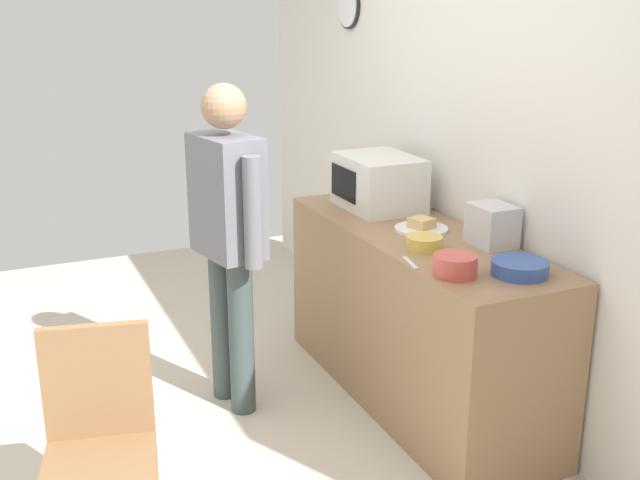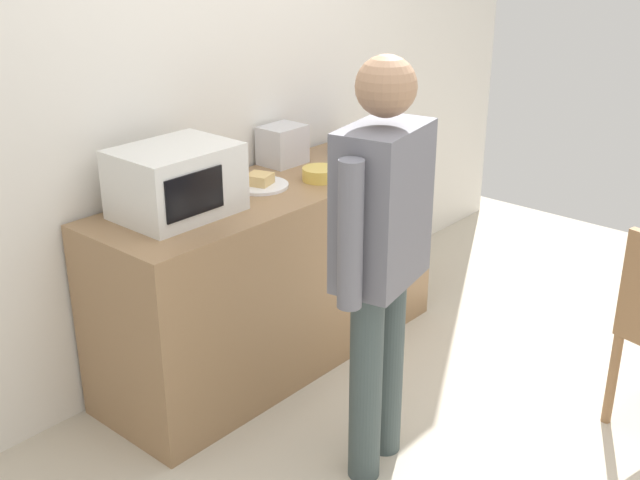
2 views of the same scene
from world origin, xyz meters
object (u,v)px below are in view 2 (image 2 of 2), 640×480
fork_utensil (369,179)px  person_standing (381,244)px  salad_bowl (320,174)px  mixing_bowl (353,147)px  sandwich_plate (260,183)px  microwave (176,181)px  toaster (282,145)px  cereal_bowl (380,157)px  spoon_utensil (170,193)px

fork_utensil → person_standing: person_standing is taller
salad_bowl → person_standing: 0.98m
mixing_bowl → person_standing: 1.44m
sandwich_plate → mixing_bowl: sandwich_plate is taller
microwave → person_standing: person_standing is taller
salad_bowl → mixing_bowl: size_ratio=0.71×
toaster → fork_utensil: toaster is taller
cereal_bowl → spoon_utensil: 1.10m
microwave → cereal_bowl: size_ratio=2.63×
sandwich_plate → spoon_utensil: sandwich_plate is taller
salad_bowl → spoon_utensil: 0.73m
mixing_bowl → spoon_utensil: 1.11m
person_standing → cereal_bowl: bearing=37.3°
microwave → sandwich_plate: (0.49, -0.01, -0.13)m
mixing_bowl → toaster: 0.43m
salad_bowl → toaster: size_ratio=0.80×
cereal_bowl → fork_utensil: cereal_bowl is taller
cereal_bowl → sandwich_plate: bearing=160.9°
mixing_bowl → person_standing: bearing=-136.9°
sandwich_plate → microwave: bearing=179.1°
sandwich_plate → spoon_utensil: size_ratio=1.62×
toaster → fork_utensil: (0.08, -0.50, -0.10)m
spoon_utensil → mixing_bowl: bearing=-11.0°
person_standing → fork_utensil: bearing=40.4°
microwave → salad_bowl: 0.78m
spoon_utensil → fork_utensil: bearing=-36.4°
salad_bowl → microwave: bearing=168.5°
microwave → spoon_utensil: bearing=58.4°
cereal_bowl → spoon_utensil: bearing=154.4°
salad_bowl → cereal_bowl: 0.39m
sandwich_plate → person_standing: (-0.30, -0.95, 0.04)m
toaster → sandwich_plate: bearing=-152.7°
mixing_bowl → microwave: bearing=-178.6°
fork_utensil → spoon_utensil: bearing=143.6°
fork_utensil → toaster: bearing=99.5°
cereal_bowl → toaster: toaster is taller
cereal_bowl → fork_utensil: bearing=-155.5°
spoon_utensil → salad_bowl: bearing=-33.0°
salad_bowl → toaster: toaster is taller
salad_bowl → cereal_bowl: size_ratio=0.93×
salad_bowl → fork_utensil: bearing=-46.6°
mixing_bowl → toaster: size_ratio=1.12×
salad_bowl → mixing_bowl: bearing=21.0°
salad_bowl → fork_utensil: 0.24m
salad_bowl → cereal_bowl: cereal_bowl is taller
salad_bowl → person_standing: person_standing is taller
salad_bowl → fork_utensil: (0.16, -0.17, -0.03)m
microwave → toaster: 0.86m
sandwich_plate → cereal_bowl: 0.69m
sandwich_plate → fork_utensil: bearing=-36.4°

